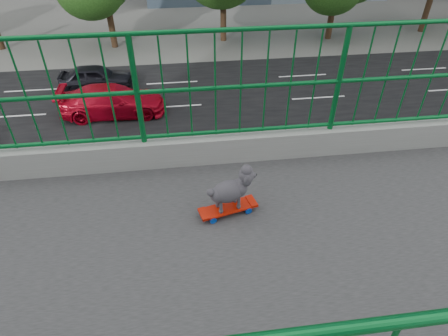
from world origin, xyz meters
TOP-DOWN VIEW (x-y plane):
  - road at (-13.00, 0.00)m, footprint 18.00×90.00m
  - railing at (0.00, 0.00)m, footprint 3.00×24.00m
  - skateboard at (-0.54, 0.76)m, footprint 0.28×0.56m
  - poodle at (-0.55, 0.79)m, footprint 0.26×0.46m
  - car_1 at (-9.20, 4.40)m, footprint 1.55×4.46m
  - car_3 at (-15.60, -2.98)m, footprint 2.11×5.19m
  - car_4 at (-18.80, -4.25)m, footprint 1.62×4.03m

SIDE VIEW (x-z plane):
  - road at x=-13.00m, z-range 0.00..0.02m
  - car_4 at x=-18.80m, z-range 0.00..1.37m
  - car_1 at x=-9.20m, z-range 0.00..1.47m
  - car_3 at x=-15.60m, z-range 0.00..1.51m
  - skateboard at x=-0.54m, z-range 7.02..7.09m
  - railing at x=0.00m, z-range 6.50..7.92m
  - poodle at x=-0.55m, z-range 7.09..7.48m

